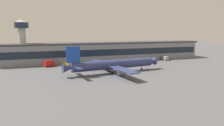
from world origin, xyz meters
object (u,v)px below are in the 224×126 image
Objects in this scene: fuel_truck at (165,58)px; crew_van at (67,63)px; baggage_tug at (128,62)px; airliner at (113,64)px; follow_me_car at (154,60)px; traffic_cone_2 at (116,75)px; control_tower at (22,37)px; pushback_tractor at (145,62)px; belt_loader at (114,62)px; catering_truck at (49,63)px; traffic_cone_0 at (85,79)px; traffic_cone_1 at (89,78)px.

fuel_truck is 1.55× the size of crew_van.
baggage_tug is 0.73× the size of crew_van.
fuel_truck is 2.11× the size of baggage_tug.
follow_me_car is (45.21, 30.73, -3.76)m from airliner.
crew_van is at bearing 117.65° from traffic_cone_2.
control_tower is 5.65× the size of crew_van.
follow_me_car is 67.12m from crew_van.
airliner reaches higher than baggage_tug.
pushback_tractor is (84.93, -24.68, -18.70)m from control_tower.
airliner is 13.24× the size of follow_me_car.
pushback_tractor is at bearing -160.12° from fuel_truck.
belt_loader is (61.68, -20.87, -18.59)m from control_tower.
traffic_cone_2 is at bearing -50.16° from catering_truck.
belt_loader is at bearing -8.15° from crew_van.
belt_loader is at bearing 71.47° from traffic_cone_2.
airliner is 40.81m from crew_van.
belt_loader is (-33.66, -1.18, 0.06)m from follow_me_car.
control_tower reaches higher than pushback_tractor.
crew_van is at bearing 171.37° from pushback_tractor.
catering_truck is 90.91m from fuel_truck.
follow_me_car is 1.08× the size of baggage_tug.
airliner reaches higher than pushback_tractor.
baggage_tug is at bearing 57.24° from traffic_cone_2.
crew_van is at bearing 179.71° from fuel_truck.
crew_van reaches higher than follow_me_car.
belt_loader is at bearing 53.16° from traffic_cone_0.
traffic_cone_2 is at bearing 12.72° from traffic_cone_0.
fuel_truck is 70.61m from traffic_cone_2.
traffic_cone_2 is at bearing -94.41° from airliner.
crew_van is at bearing 176.93° from follow_me_car.
airliner is 36.88m from baggage_tug.
belt_loader is at bearing -177.99° from follow_me_car.
crew_van is at bearing 5.92° from catering_truck.
fuel_truck reaches higher than baggage_tug.
fuel_truck is (57.47, 33.93, -2.97)m from airliner.
traffic_cone_0 is at bearing -150.47° from airliner.
catering_truck is 55.93m from baggage_tug.
baggage_tug is (72.46, -21.31, -18.66)m from control_tower.
follow_me_car is 7.41× the size of traffic_cone_2.
follow_me_car is (95.34, -19.68, -18.65)m from control_tower.
pushback_tractor is at bearing -9.32° from belt_loader.
follow_me_car is 7.14× the size of traffic_cone_1.
airliner is at bearing -111.35° from belt_loader.
airliner is 11.01× the size of pushback_tractor.
traffic_cone_1 is at bearing -125.43° from belt_loader.
pushback_tractor is (12.47, -3.37, -0.04)m from baggage_tug.
baggage_tug is 10.79m from belt_loader.
control_tower is 37.35m from crew_van.
follow_me_car is 22.94m from baggage_tug.
crew_van is 57.27m from pushback_tractor.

